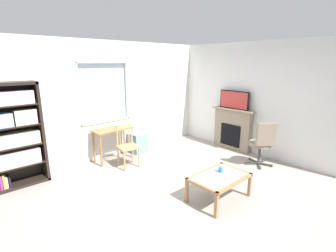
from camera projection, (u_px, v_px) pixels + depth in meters
The scene contains 12 objects.
ground at pixel (177, 189), 4.50m from camera, with size 6.34×5.62×0.02m, color #9E9389.
wall_back_with_window at pixel (109, 101), 5.83m from camera, with size 5.34×0.15×2.69m.
wall_right at pixel (259, 100), 5.93m from camera, with size 0.12×4.82×2.69m, color silver.
bookshelf at pixel (14, 133), 4.40m from camera, with size 0.90×0.38×1.89m.
desk_under_window at pixel (113, 134), 5.66m from camera, with size 0.90×0.44×0.76m.
wooden_chair at pixel (127, 146), 5.36m from camera, with size 0.47×0.45×0.90m.
plastic_drawer_unit at pixel (138, 143), 6.25m from camera, with size 0.35×0.40×0.49m, color #72ADDB.
fireplace at pixel (233, 129), 6.45m from camera, with size 0.26×1.13×1.07m.
tv at pixel (234, 100), 6.24m from camera, with size 0.06×0.81×0.46m.
office_chair at pixel (262, 142), 5.33m from camera, with size 0.62×0.62×1.00m.
coffee_table at pixel (219, 179), 4.07m from camera, with size 0.97×0.64×0.42m.
sippy_cup at pixel (221, 169), 4.19m from camera, with size 0.07×0.07×0.09m, color #337FD6.
Camera 1 is at (-2.84, -2.91, 2.23)m, focal length 26.53 mm.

